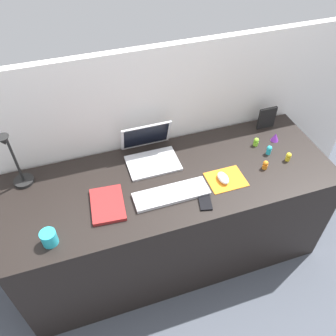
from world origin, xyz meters
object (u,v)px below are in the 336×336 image
Objects in this scene: cell_phone at (205,201)px; coffee_mug at (49,238)px; toy_figurine_orange at (265,165)px; keyboard at (171,194)px; laptop at (150,151)px; notebook_pad at (108,204)px; toy_figurine_yellow at (288,156)px; toy_figurine_cyan at (269,150)px; toy_figurine_purple at (275,137)px; toy_figurine_lime at (256,142)px; picture_frame at (267,118)px; mouse at (223,178)px; desk_lamp at (15,162)px.

coffee_mug reaches higher than cell_phone.
coffee_mug is 1.23m from toy_figurine_orange.
laptop is at bearing 94.19° from keyboard.
keyboard is 1.71× the size of notebook_pad.
notebook_pad is at bearing 179.30° from toy_figurine_orange.
coffee_mug is at bearing -174.11° from toy_figurine_yellow.
laptop reaches higher than toy_figurine_cyan.
toy_figurine_purple is at bearing 47.50° from toy_figurine_orange.
laptop is 5.34× the size of toy_figurine_yellow.
picture_frame is at bearing 44.19° from toy_figurine_lime.
toy_figurine_cyan is at bearing 18.40° from mouse.
toy_figurine_orange reaches higher than keyboard.
toy_figurine_cyan is at bearing 11.16° from keyboard.
laptop is 5.50× the size of toy_figurine_lime.
keyboard is (0.02, -0.33, -0.04)m from laptop.
mouse reaches higher than keyboard.
notebook_pad is at bearing -174.67° from toy_figurine_cyan.
coffee_mug is 1.39× the size of toy_figurine_orange.
picture_frame is (0.47, 0.36, 0.05)m from mouse.
mouse is (0.33, -0.31, -0.03)m from laptop.
toy_figurine_orange is 0.93× the size of toy_figurine_cyan.
picture_frame is 0.40m from toy_figurine_orange.
toy_figurine_lime is 0.22m from toy_figurine_yellow.
keyboard and notebook_pad have the same top height.
laptop is 0.73× the size of keyboard.
toy_figurine_yellow is (1.09, 0.01, 0.02)m from notebook_pad.
mouse is 0.40× the size of notebook_pad.
picture_frame reaches higher than cell_phone.
coffee_mug reaches higher than notebook_pad.
mouse is at bearing -175.95° from toy_figurine_yellow.
desk_lamp reaches higher than keyboard.
toy_figurine_purple is at bearing -3.78° from desk_lamp.
coffee_mug is 1.36× the size of toy_figurine_yellow.
coffee_mug is 1.45m from toy_figurine_purple.
keyboard is at bearing -154.64° from picture_frame.
desk_lamp is (-0.75, 0.33, 0.17)m from keyboard.
picture_frame is (1.12, 0.33, 0.06)m from notebook_pad.
toy_figurine_cyan is 0.14m from toy_figurine_purple.
desk_lamp is at bearing 175.77° from toy_figurine_lime.
toy_figurine_orange is (1.33, -0.30, -0.15)m from desk_lamp.
toy_figurine_cyan is at bearing 51.20° from toy_figurine_orange.
cell_phone is 0.34× the size of desk_lamp.
toy_figurine_yellow is (0.11, -0.18, 0.00)m from toy_figurine_lime.
notebook_pad is 4.35× the size of toy_figurine_orange.
toy_figurine_purple is 0.97× the size of toy_figurine_yellow.
laptop reaches higher than toy_figurine_orange.
keyboard is 5.35× the size of coffee_mug.
toy_figurine_orange is (0.92, -0.01, 0.02)m from notebook_pad.
keyboard is at bearing -177.40° from toy_figurine_orange.
toy_figurine_yellow reaches higher than keyboard.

